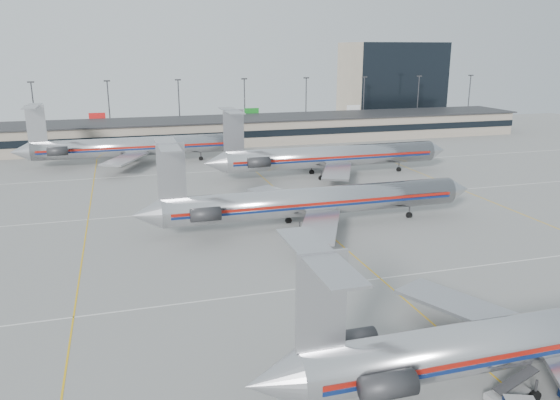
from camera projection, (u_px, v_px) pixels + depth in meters
name	position (u px, v px, depth m)	size (l,w,h in m)	color
ground	(432.00, 323.00, 47.35)	(260.00, 260.00, 0.00)	gray
apron_markings	(380.00, 278.00, 56.59)	(160.00, 0.15, 0.02)	silver
terminal	(222.00, 131.00, 137.05)	(162.00, 17.00, 6.25)	gray
light_mast_row	(212.00, 104.00, 148.56)	(163.60, 0.40, 15.28)	#38383D
distant_building	(391.00, 82.00, 179.21)	(30.00, 20.00, 25.00)	tan
jet_foreground	(540.00, 335.00, 38.68)	(44.45, 26.17, 11.63)	#BCBCC1
jet_second_row	(309.00, 201.00, 71.97)	(47.10, 27.73, 12.33)	#BCBCC1
jet_third_row	(328.00, 156.00, 101.05)	(47.79, 29.40, 13.07)	#BCBCC1
jet_back_row	(130.00, 147.00, 111.69)	(46.56, 28.64, 12.73)	#BCBCC1
belt_loader	(509.00, 393.00, 36.91)	(3.87, 1.53, 2.00)	gray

